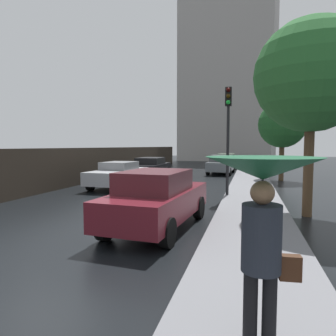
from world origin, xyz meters
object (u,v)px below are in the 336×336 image
object	(u,v)px
car_black_near_kerb	(151,167)
street_tree_near	(311,76)
car_green_behind_camera	(226,161)
pedestrian_with_umbrella_near	(263,199)
car_maroon_mid_road	(157,199)
street_tree_mid	(282,124)
car_grey_far_lane	(221,164)
traffic_light	(228,121)
car_silver_far_ahead	(119,174)

from	to	relation	value
car_black_near_kerb	street_tree_near	world-z (taller)	street_tree_near
car_green_behind_camera	pedestrian_with_umbrella_near	xyz separation A→B (m)	(2.16, -24.95, 0.91)
car_maroon_mid_road	street_tree_mid	distance (m)	13.71
car_grey_far_lane	traffic_light	world-z (taller)	traffic_light
car_silver_far_ahead	car_grey_far_lane	distance (m)	10.29
pedestrian_with_umbrella_near	car_green_behind_camera	bearing A→B (deg)	89.21
car_silver_far_ahead	street_tree_mid	xyz separation A→B (m)	(8.58, 5.74, 2.83)
car_silver_far_ahead	car_grey_far_lane	bearing A→B (deg)	-113.04
car_maroon_mid_road	car_green_behind_camera	bearing A→B (deg)	93.65
car_green_behind_camera	car_grey_far_lane	bearing A→B (deg)	-87.50
traffic_light	car_maroon_mid_road	bearing A→B (deg)	-105.63
car_silver_far_ahead	pedestrian_with_umbrella_near	size ratio (longest dim) A/B	2.26
car_maroon_mid_road	street_tree_near	distance (m)	5.96
car_green_behind_camera	street_tree_mid	world-z (taller)	street_tree_mid
car_green_behind_camera	traffic_light	xyz separation A→B (m)	(1.16, -15.18, 2.44)
car_black_near_kerb	street_tree_mid	size ratio (longest dim) A/B	0.90
car_maroon_mid_road	car_green_behind_camera	distance (m)	20.39
car_grey_far_lane	traffic_light	xyz separation A→B (m)	(1.23, -11.04, 2.44)
pedestrian_with_umbrella_near	car_silver_far_ahead	bearing A→B (deg)	114.49
car_maroon_mid_road	car_black_near_kerb	bearing A→B (deg)	113.57
pedestrian_with_umbrella_near	car_grey_far_lane	bearing A→B (deg)	90.38
traffic_light	street_tree_mid	world-z (taller)	street_tree_mid
car_grey_far_lane	pedestrian_with_umbrella_near	world-z (taller)	pedestrian_with_umbrella_near
traffic_light	pedestrian_with_umbrella_near	bearing A→B (deg)	-84.17
car_maroon_mid_road	street_tree_near	bearing A→B (deg)	36.41
street_tree_mid	car_black_near_kerb	bearing A→B (deg)	-176.01
car_black_near_kerb	car_grey_far_lane	size ratio (longest dim) A/B	1.02
car_green_behind_camera	traffic_light	world-z (taller)	traffic_light
pedestrian_with_umbrella_near	street_tree_near	size ratio (longest dim) A/B	0.32
car_maroon_mid_road	street_tree_near	xyz separation A→B (m)	(4.10, 2.55, 3.50)
car_silver_far_ahead	street_tree_near	bearing A→B (deg)	155.00
car_black_near_kerb	car_green_behind_camera	distance (m)	9.39
car_silver_far_ahead	street_tree_mid	world-z (taller)	street_tree_mid
traffic_light	car_grey_far_lane	bearing A→B (deg)	96.38
car_maroon_mid_road	car_grey_far_lane	size ratio (longest dim) A/B	0.98
car_black_near_kerb	car_grey_far_lane	bearing A→B (deg)	-138.54
car_green_behind_camera	street_tree_near	bearing A→B (deg)	-74.48
car_silver_far_ahead	car_black_near_kerb	bearing A→B (deg)	-87.98
car_black_near_kerb	pedestrian_with_umbrella_near	size ratio (longest dim) A/B	2.33
car_silver_far_ahead	car_green_behind_camera	xyz separation A→B (m)	(4.58, 13.39, 0.07)
car_grey_far_lane	car_maroon_mid_road	bearing A→B (deg)	-88.57
car_black_near_kerb	street_tree_near	distance (m)	13.16
car_grey_far_lane	car_black_near_kerb	bearing A→B (deg)	-134.88
car_green_behind_camera	car_grey_far_lane	world-z (taller)	car_green_behind_camera
street_tree_near	traffic_light	bearing A→B (deg)	134.84
car_green_behind_camera	traffic_light	distance (m)	15.41
car_black_near_kerb	traffic_light	world-z (taller)	traffic_light
car_silver_far_ahead	traffic_light	world-z (taller)	traffic_light
car_maroon_mid_road	car_grey_far_lane	bearing A→B (deg)	93.69
street_tree_near	street_tree_mid	bearing A→B (deg)	88.85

